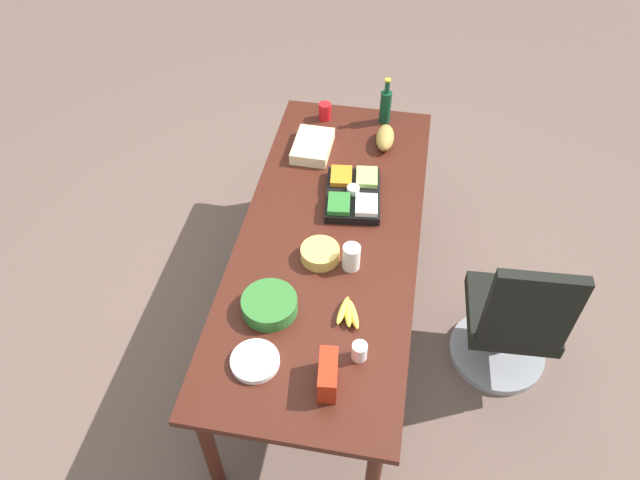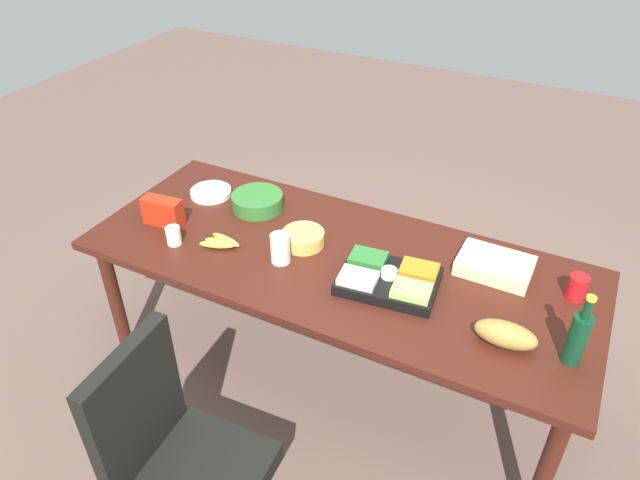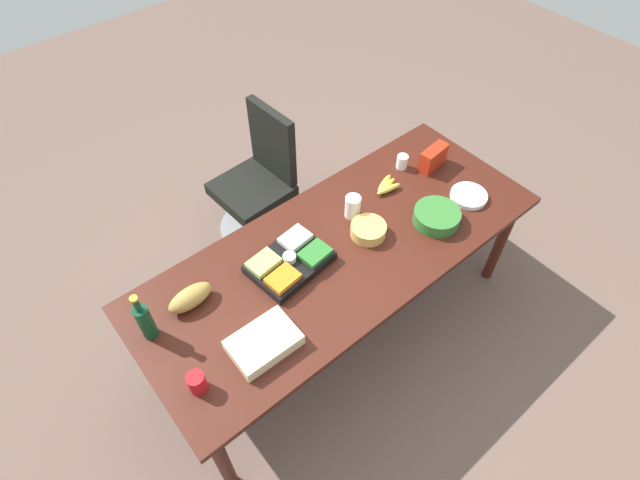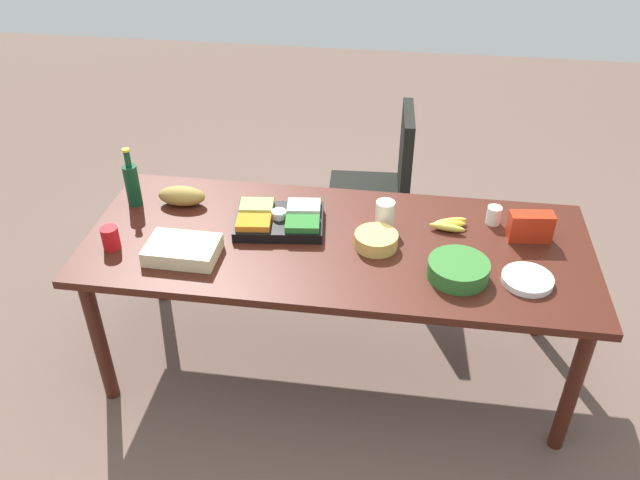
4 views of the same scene
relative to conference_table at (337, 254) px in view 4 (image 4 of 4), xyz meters
name	(u,v)px [view 4 (image 4 of 4)]	position (x,y,z in m)	size (l,w,h in m)	color
ground_plane	(335,361)	(0.00, 0.00, -0.72)	(10.00, 10.00, 0.00)	brown
conference_table	(337,254)	(0.00, 0.00, 0.00)	(2.36, 0.96, 0.79)	#3F180F
office_chair	(376,202)	(0.13, 1.04, -0.34)	(0.56, 0.56, 1.00)	gray
mayo_jar	(385,215)	(0.21, 0.14, 0.15)	(0.09, 0.09, 0.14)	white
red_solo_cup	(111,238)	(-1.02, -0.20, 0.13)	(0.08, 0.08, 0.11)	red
veggie_tray	(279,220)	(-0.29, 0.08, 0.11)	(0.45, 0.35, 0.09)	black
chip_bag_red	(530,227)	(0.89, 0.14, 0.15)	(0.20, 0.08, 0.14)	#B72812
salad_bowl	(458,270)	(0.55, -0.20, 0.12)	(0.27, 0.27, 0.08)	#2E6B2A
wine_bottle	(132,183)	(-1.06, 0.18, 0.20)	(0.09, 0.09, 0.31)	#0D3A21
paper_cup	(494,215)	(0.73, 0.26, 0.12)	(0.07, 0.07, 0.09)	white
sheet_cake	(183,250)	(-0.68, -0.22, 0.11)	(0.32, 0.22, 0.07)	beige
banana_bunch	(449,224)	(0.52, 0.17, 0.10)	(0.19, 0.13, 0.04)	gold
bread_loaf	(182,196)	(-0.82, 0.21, 0.13)	(0.24, 0.11, 0.10)	olive
paper_plate_stack	(527,280)	(0.85, -0.19, 0.09)	(0.22, 0.22, 0.03)	white
chip_bowl	(376,240)	(0.18, -0.02, 0.11)	(0.20, 0.20, 0.07)	#D9B153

